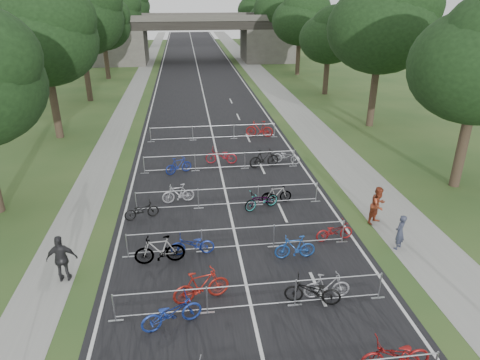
{
  "coord_description": "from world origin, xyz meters",
  "views": [
    {
      "loc": [
        -1.89,
        -4.42,
        10.1
      ],
      "look_at": [
        0.69,
        15.82,
        1.1
      ],
      "focal_mm": 32.0,
      "sensor_mm": 36.0,
      "label": 1
    }
  ],
  "objects_px": {
    "pedestrian_a": "(400,232)",
    "pedestrian_c": "(62,259)",
    "overpass_bridge": "(195,38)",
    "pedestrian_b": "(378,205)"
  },
  "relations": [
    {
      "from": "pedestrian_a",
      "to": "pedestrian_c",
      "type": "height_order",
      "value": "pedestrian_c"
    },
    {
      "from": "overpass_bridge",
      "to": "pedestrian_a",
      "type": "bearing_deg",
      "value": -82.92
    },
    {
      "from": "pedestrian_b",
      "to": "pedestrian_c",
      "type": "xyz_separation_m",
      "value": [
        -13.6,
        -2.73,
        0.03
      ]
    },
    {
      "from": "pedestrian_a",
      "to": "overpass_bridge",
      "type": "bearing_deg",
      "value": -120.37
    },
    {
      "from": "pedestrian_a",
      "to": "pedestrian_c",
      "type": "bearing_deg",
      "value": -35.38
    },
    {
      "from": "pedestrian_c",
      "to": "overpass_bridge",
      "type": "bearing_deg",
      "value": -99.03
    },
    {
      "from": "overpass_bridge",
      "to": "pedestrian_b",
      "type": "relative_size",
      "value": 16.83
    },
    {
      "from": "pedestrian_b",
      "to": "pedestrian_c",
      "type": "height_order",
      "value": "pedestrian_c"
    },
    {
      "from": "overpass_bridge",
      "to": "pedestrian_b",
      "type": "xyz_separation_m",
      "value": [
        6.8,
        -52.53,
        -2.61
      ]
    },
    {
      "from": "overpass_bridge",
      "to": "pedestrian_b",
      "type": "height_order",
      "value": "overpass_bridge"
    }
  ]
}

